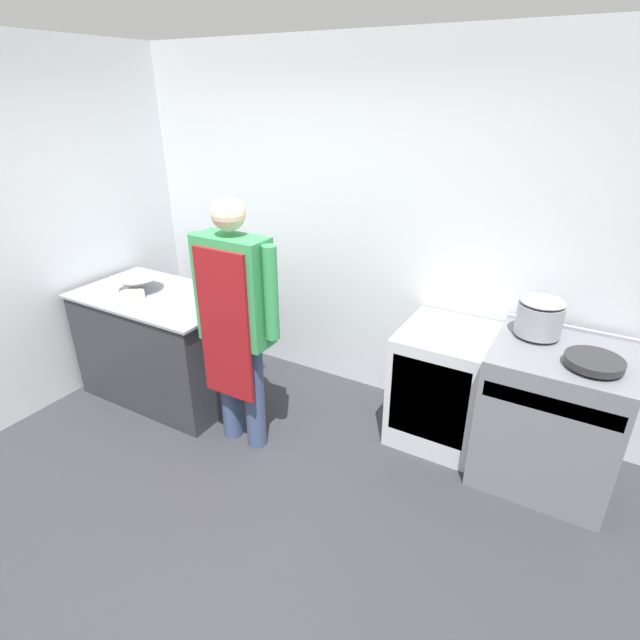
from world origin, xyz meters
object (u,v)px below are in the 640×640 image
(fridge_unit, at_px, (442,385))
(saute_pan, at_px, (594,361))
(person_cook, at_px, (235,313))
(mixing_bowl, at_px, (138,284))
(plastic_tub, at_px, (133,295))
(stock_pot, at_px, (540,316))
(stove, at_px, (549,415))

(fridge_unit, xyz_separation_m, saute_pan, (0.87, -0.19, 0.54))
(person_cook, bearing_deg, saute_pan, 15.47)
(mixing_bowl, xyz_separation_m, plastic_tub, (0.09, -0.14, -0.02))
(stock_pot, relative_size, saute_pan, 0.88)
(mixing_bowl, relative_size, saute_pan, 1.11)
(fridge_unit, xyz_separation_m, stock_pot, (0.54, 0.06, 0.64))
(fridge_unit, relative_size, plastic_tub, 6.76)
(fridge_unit, bearing_deg, stove, -5.26)
(fridge_unit, relative_size, mixing_bowl, 2.43)
(stove, bearing_deg, fridge_unit, 174.74)
(mixing_bowl, distance_m, plastic_tub, 0.17)
(person_cook, relative_size, stock_pot, 6.36)
(plastic_tub, bearing_deg, fridge_unit, 18.08)
(plastic_tub, height_order, saute_pan, saute_pan)
(plastic_tub, distance_m, saute_pan, 3.15)
(fridge_unit, height_order, stock_pot, stock_pot)
(person_cook, xyz_separation_m, plastic_tub, (-1.03, 0.04, -0.09))
(stock_pot, xyz_separation_m, saute_pan, (0.34, -0.26, -0.10))
(stove, xyz_separation_m, fridge_unit, (-0.71, 0.07, -0.04))
(fridge_unit, bearing_deg, saute_pan, -12.47)
(person_cook, height_order, stock_pot, person_cook)
(person_cook, height_order, saute_pan, person_cook)
(mixing_bowl, height_order, saute_pan, mixing_bowl)
(stock_pot, bearing_deg, fridge_unit, -173.19)
(fridge_unit, bearing_deg, person_cook, -147.43)
(mixing_bowl, bearing_deg, plastic_tub, -57.33)
(stove, distance_m, fridge_unit, 0.72)
(saute_pan, bearing_deg, stock_pot, 142.75)
(mixing_bowl, bearing_deg, fridge_unit, 14.20)
(stove, bearing_deg, person_cook, -159.89)
(stock_pot, bearing_deg, stove, -35.93)
(fridge_unit, relative_size, saute_pan, 2.68)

